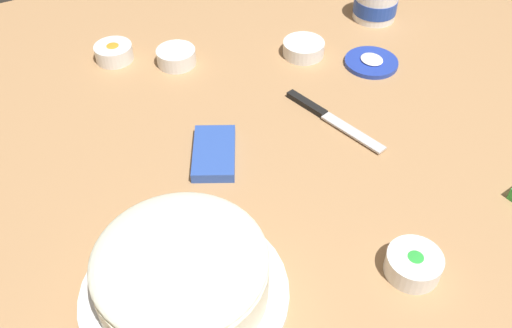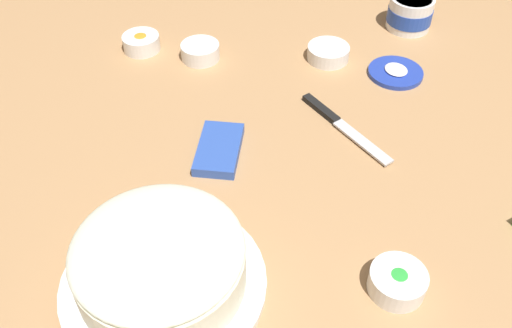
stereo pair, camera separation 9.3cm
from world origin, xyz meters
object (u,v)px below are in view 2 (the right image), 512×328
Objects in this scene: sprinkle_bowl_blue at (200,51)px; sprinkle_bowl_green at (395,282)px; frosting_tub at (410,12)px; frosting_tub_lid at (396,72)px; sprinkle_bowl_rainbow at (328,53)px; frosted_cake at (160,266)px; candy_box_upper at (219,150)px; spreading_knife at (337,122)px; sprinkle_bowl_orange at (141,42)px.

sprinkle_bowl_blue is 0.67m from sprinkle_bowl_green.
frosting_tub reaches higher than frosting_tub_lid.
frosting_tub_lid is at bearing 60.52° from sprinkle_bowl_blue.
sprinkle_bowl_green reaches higher than sprinkle_bowl_rainbow.
frosting_tub_lid is 1.37× the size of sprinkle_bowl_blue.
sprinkle_bowl_blue is 0.28m from sprinkle_bowl_rainbow.
frosted_cake is at bearing -112.04° from sprinkle_bowl_green.
sprinkle_bowl_green is (0.46, -0.28, 0.01)m from frosting_tub_lid.
frosting_tub is at bearing 140.99° from frosting_tub_lid.
frosting_tub is at bearing 124.61° from frosted_cake.
frosting_tub reaches higher than candy_box_upper.
frosting_tub is 0.44× the size of spreading_knife.
frosted_cake is 2.86× the size of frosting_tub.
spreading_knife is 2.82× the size of sprinkle_bowl_green.
candy_box_upper is (0.26, -0.55, -0.03)m from frosting_tub.
spreading_knife is at bearing -21.61° from sprinkle_bowl_rainbow.
frosting_tub is 0.61m from candy_box_upper.
sprinkle_bowl_blue is at bearing -95.82° from frosting_tub.
frosting_tub is at bearing 84.18° from sprinkle_bowl_blue.
frosted_cake is at bearing -47.43° from sprinkle_bowl_rainbow.
frosting_tub is 0.90× the size of frosting_tub_lid.
frosting_tub_lid reaches higher than spreading_knife.
frosted_cake is at bearing -22.01° from sprinkle_bowl_blue.
spreading_knife is 0.24m from candy_box_upper.
sprinkle_bowl_green is at bearing 67.96° from frosted_cake.
frosting_tub is 0.74m from sprinkle_bowl_green.
frosting_tub is 1.23× the size of sprinkle_bowl_blue.
sprinkle_bowl_green is 0.39m from candy_box_upper.
candy_box_upper is at bearing -57.42° from sprinkle_bowl_rainbow.
sprinkle_bowl_rainbow is at bearing -134.04° from frosting_tub_lid.
sprinkle_bowl_orange reaches higher than frosting_tub_lid.
spreading_knife is at bearing 29.92° from sprinkle_bowl_blue.
frosting_tub is at bearing 129.23° from spreading_knife.
sprinkle_bowl_green is (0.62, -0.41, -0.02)m from frosting_tub.
sprinkle_bowl_orange is at bearing -102.19° from frosting_tub.
sprinkle_bowl_orange is at bearing -165.16° from sprinkle_bowl_green.
frosting_tub reaches higher than sprinkle_bowl_orange.
frosted_cake is 0.65m from sprinkle_bowl_rainbow.
frosting_tub_lid is 0.54m from sprinkle_bowl_green.
frosted_cake is 0.87m from frosting_tub.
sprinkle_bowl_blue reaches higher than candy_box_upper.
candy_box_upper is at bearing -158.33° from sprinkle_bowl_green.
frosting_tub_lid is at bearing 118.17° from spreading_knife.
sprinkle_bowl_orange is at bearing 170.26° from frosted_cake.
candy_box_upper is at bearing 8.05° from sprinkle_bowl_orange.
sprinkle_bowl_blue is at bearing 157.99° from frosted_cake.
frosting_tub_lid is at bearing 148.47° from sprinkle_bowl_green.
sprinkle_bowl_green reaches higher than candy_box_upper.
sprinkle_bowl_blue is at bearing 54.35° from sprinkle_bowl_orange.
spreading_knife is (0.10, -0.19, -0.00)m from frosting_tub_lid.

